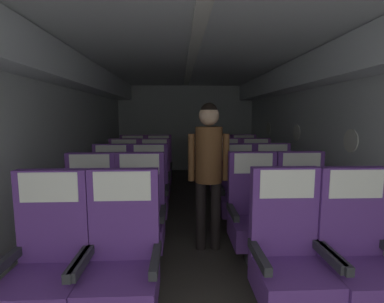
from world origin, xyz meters
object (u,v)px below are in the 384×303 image
object	(u,v)px
seat_b_right_aisle	(303,215)
seat_e_left_window	(132,169)
seat_b_left_aisle	(139,218)
seat_e_right_aisle	(244,168)
seat_d_right_window	(226,178)
seat_e_right_window	(218,168)
seat_a_right_window	(289,260)
seat_c_left_window	(111,194)
seat_c_left_aisle	(149,194)
seat_c_right_window	(238,193)
seat_a_left_aisle	(122,265)
seat_d_right_aisle	(257,178)
seat_b_right_window	(254,216)
flight_attendant	(209,161)
seat_c_right_aisle	(274,192)
seat_a_left_window	(47,267)
seat_e_left_aisle	(159,169)
seat_d_left_window	(124,179)
seat_d_left_aisle	(155,179)
seat_a_right_aisle	(359,260)
seat_b_left_window	(89,219)

from	to	relation	value
seat_b_right_aisle	seat_e_left_window	world-z (taller)	same
seat_b_left_aisle	seat_e_right_aisle	xyz separation A→B (m)	(1.61, 2.55, 0.00)
seat_d_right_window	seat_e_right_window	world-z (taller)	same
seat_a_right_window	seat_c_left_window	xyz separation A→B (m)	(-1.60, 1.69, 0.00)
seat_c_left_window	seat_e_left_window	distance (m)	1.70
seat_b_right_aisle	seat_d_right_window	size ratio (longest dim) A/B	1.00
seat_b_right_aisle	seat_c_left_aisle	size ratio (longest dim) A/B	1.00
seat_c_right_window	seat_c_left_window	bearing A→B (deg)	179.86
seat_a_left_aisle	seat_d_right_aisle	distance (m)	3.02
seat_b_left_aisle	seat_b_right_window	distance (m)	1.12
seat_d_right_window	seat_e_right_aisle	size ratio (longest dim) A/B	1.00
seat_a_left_aisle	flight_attendant	size ratio (longest dim) A/B	0.69
seat_c_left_aisle	seat_c_right_aisle	distance (m)	1.59
seat_e_right_window	seat_a_left_window	bearing A→B (deg)	-115.03
seat_d_right_window	seat_e_left_aisle	xyz separation A→B (m)	(-1.12, 0.85, 0.00)
seat_a_left_window	seat_d_left_window	size ratio (longest dim) A/B	1.00
seat_b_right_aisle	seat_d_right_aisle	bearing A→B (deg)	89.95
seat_d_left_aisle	seat_e_left_window	distance (m)	0.98
seat_a_right_aisle	seat_d_left_aisle	size ratio (longest dim) A/B	1.00
seat_b_left_window	seat_a_left_window	bearing A→B (deg)	-89.86
seat_c_right_aisle	seat_c_right_window	distance (m)	0.47
seat_c_left_window	seat_a_left_window	bearing A→B (deg)	-90.09
seat_a_right_aisle	seat_c_left_aisle	distance (m)	2.36
seat_c_left_window	seat_e_right_window	bearing A→B (deg)	46.90
seat_c_left_aisle	seat_e_right_window	size ratio (longest dim) A/B	1.00
seat_b_left_window	seat_c_left_window	world-z (taller)	same
seat_d_left_window	seat_d_right_aisle	xyz separation A→B (m)	(2.08, 0.00, 0.00)
seat_c_left_aisle	seat_c_left_window	bearing A→B (deg)	-178.67
seat_b_left_window	flight_attendant	distance (m)	1.30
seat_b_left_aisle	seat_e_left_window	distance (m)	2.58
seat_b_left_aisle	seat_b_right_window	size ratio (longest dim) A/B	1.00
seat_a_right_window	seat_e_left_window	distance (m)	3.75
seat_a_left_aisle	seat_b_right_aisle	world-z (taller)	same
seat_a_right_aisle	seat_b_right_aisle	size ratio (longest dim) A/B	1.00
seat_b_right_aisle	seat_d_right_window	xyz separation A→B (m)	(-0.48, 1.70, 0.00)
seat_b_left_window	seat_e_left_window	bearing A→B (deg)	90.06
seat_a_right_aisle	seat_c_left_window	world-z (taller)	same
seat_c_left_window	seat_c_right_aisle	bearing A→B (deg)	0.24
seat_a_left_aisle	seat_b_left_aisle	size ratio (longest dim) A/B	1.00
seat_a_left_aisle	seat_d_right_aisle	world-z (taller)	same
seat_b_right_window	flight_attendant	xyz separation A→B (m)	(-0.43, 0.26, 0.51)
seat_c_right_aisle	seat_a_left_window	bearing A→B (deg)	-140.28
seat_a_right_window	seat_c_left_window	distance (m)	2.33
seat_d_left_aisle	seat_b_left_aisle	bearing A→B (deg)	-90.01
seat_b_right_aisle	seat_e_right_aisle	bearing A→B (deg)	89.96
seat_c_left_aisle	seat_c_right_aisle	bearing A→B (deg)	-0.08
seat_d_left_aisle	seat_d_right_window	xyz separation A→B (m)	(1.12, 0.02, 0.00)
seat_a_right_aisle	seat_e_left_window	world-z (taller)	same
seat_e_left_window	seat_d_right_window	bearing A→B (deg)	-27.57
seat_d_right_aisle	seat_c_right_aisle	bearing A→B (deg)	-90.88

